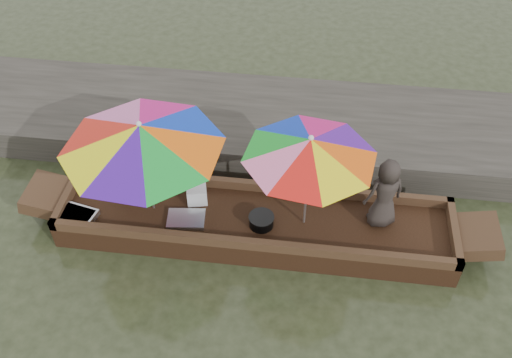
# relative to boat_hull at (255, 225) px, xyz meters

# --- Properties ---
(water) EXTENTS (80.00, 80.00, 0.00)m
(water) POSITION_rel_boat_hull_xyz_m (0.00, 0.00, -0.17)
(water) COLOR #272E19
(water) RESTS_ON ground
(dock) EXTENTS (22.00, 2.20, 0.50)m
(dock) POSITION_rel_boat_hull_xyz_m (0.00, 2.20, 0.08)
(dock) COLOR #2D2B26
(dock) RESTS_ON ground
(boat_hull) EXTENTS (5.53, 1.20, 0.35)m
(boat_hull) POSITION_rel_boat_hull_xyz_m (0.00, 0.00, 0.00)
(boat_hull) COLOR black
(boat_hull) RESTS_ON water
(cooking_pot) EXTENTS (0.33, 0.33, 0.18)m
(cooking_pot) POSITION_rel_boat_hull_xyz_m (-1.85, 0.28, 0.26)
(cooking_pot) COLOR black
(cooking_pot) RESTS_ON boat_hull
(tray_crayfish) EXTENTS (0.59, 0.46, 0.09)m
(tray_crayfish) POSITION_rel_boat_hull_xyz_m (-2.46, -0.33, 0.22)
(tray_crayfish) COLOR silver
(tray_crayfish) RESTS_ON boat_hull
(tray_scallop) EXTENTS (0.56, 0.42, 0.06)m
(tray_scallop) POSITION_rel_boat_hull_xyz_m (-0.94, -0.18, 0.21)
(tray_scallop) COLOR silver
(tray_scallop) RESTS_ON boat_hull
(charcoal_grill) EXTENTS (0.33, 0.33, 0.16)m
(charcoal_grill) POSITION_rel_boat_hull_xyz_m (0.10, -0.13, 0.25)
(charcoal_grill) COLOR black
(charcoal_grill) RESTS_ON boat_hull
(supply_bag) EXTENTS (0.33, 0.28, 0.26)m
(supply_bag) POSITION_rel_boat_hull_xyz_m (-0.86, 0.20, 0.30)
(supply_bag) COLOR silver
(supply_bag) RESTS_ON boat_hull
(vendor) EXTENTS (0.63, 0.53, 1.10)m
(vendor) POSITION_rel_boat_hull_xyz_m (1.72, 0.15, 0.73)
(vendor) COLOR #2E2824
(vendor) RESTS_ON boat_hull
(umbrella_bow) EXTENTS (2.72, 2.72, 1.55)m
(umbrella_bow) POSITION_rel_boat_hull_xyz_m (-1.45, 0.00, 0.95)
(umbrella_bow) COLOR #0C37D8
(umbrella_bow) RESTS_ON boat_hull
(umbrella_stern) EXTENTS (2.08, 2.08, 1.55)m
(umbrella_stern) POSITION_rel_boat_hull_xyz_m (0.68, 0.00, 0.95)
(umbrella_stern) COLOR #5414A5
(umbrella_stern) RESTS_ON boat_hull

